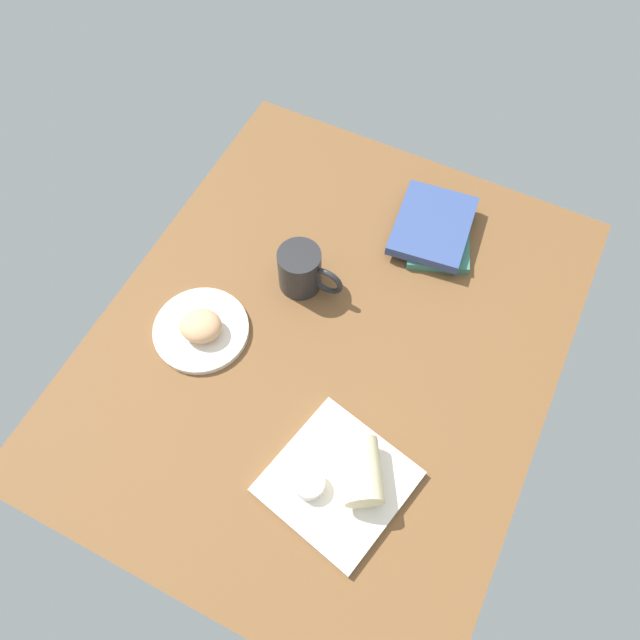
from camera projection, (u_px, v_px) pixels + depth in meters
dining_table at (327, 345)px, 132.42cm from camera, size 110.00×90.00×4.00cm
round_plate at (201, 330)px, 131.06cm from camera, size 19.63×19.63×1.40cm
scone_pastry at (201, 326)px, 128.05cm from camera, size 10.01×10.53×4.72cm
square_plate at (338, 482)px, 115.86cm from camera, size 27.67×27.67×1.60cm
sauce_cup at (309, 484)px, 113.45cm from camera, size 5.57×5.57×2.69cm
breakfast_wrap at (361, 471)px, 112.42cm from camera, size 13.43×11.89×7.08cm
book_stack at (435, 230)px, 141.17cm from camera, size 22.13×20.37×4.52cm
coffee_mug at (302, 270)px, 132.66cm from camera, size 9.09×14.55×10.44cm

